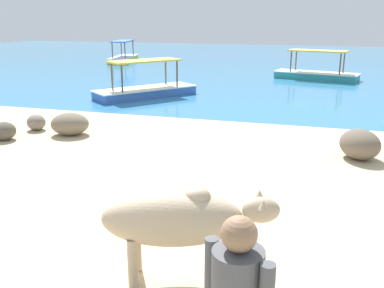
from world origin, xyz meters
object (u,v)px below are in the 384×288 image
(cow, at_px, (177,219))
(boat_blue, at_px, (146,89))
(boat_yellow, at_px, (123,57))
(boat_teal, at_px, (316,73))

(cow, relative_size, boat_blue, 0.53)
(cow, xyz_separation_m, boat_yellow, (-10.54, 21.23, -0.45))
(cow, xyz_separation_m, boat_blue, (-4.55, 10.23, -0.45))
(boat_yellow, bearing_deg, boat_blue, 17.51)
(cow, bearing_deg, boat_teal, 69.81)
(boat_blue, relative_size, boat_teal, 0.93)
(boat_yellow, relative_size, boat_blue, 1.07)
(boat_teal, bearing_deg, boat_yellow, 171.35)
(boat_teal, bearing_deg, boat_blue, -118.94)
(boat_yellow, bearing_deg, cow, 15.35)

